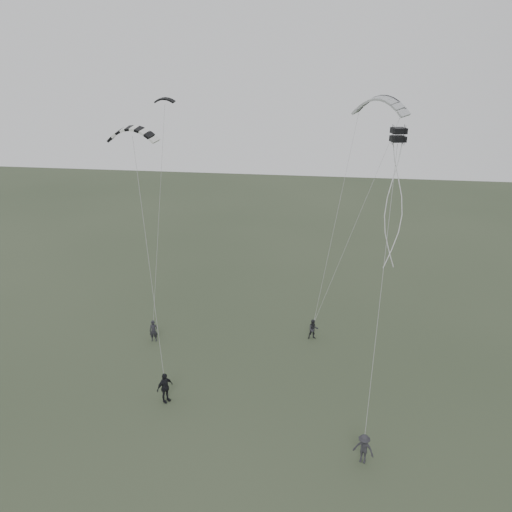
% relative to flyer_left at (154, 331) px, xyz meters
% --- Properties ---
extents(ground, '(140.00, 140.00, 0.00)m').
position_rel_flyer_left_xyz_m(ground, '(5.96, -5.98, -0.79)').
color(ground, '#333F2A').
rests_on(ground, ground).
extents(flyer_left, '(0.64, 0.48, 1.58)m').
position_rel_flyer_left_xyz_m(flyer_left, '(0.00, 0.00, 0.00)').
color(flyer_left, black).
rests_on(flyer_left, ground).
extents(flyer_right, '(0.84, 0.73, 1.49)m').
position_rel_flyer_left_xyz_m(flyer_right, '(11.15, 2.18, -0.05)').
color(flyer_right, '#27262B').
rests_on(flyer_right, ground).
extents(flyer_center, '(0.98, 1.15, 1.84)m').
position_rel_flyer_left_xyz_m(flyer_center, '(3.13, -6.58, 0.13)').
color(flyer_center, black).
rests_on(flyer_center, ground).
extents(flyer_far, '(1.15, 0.87, 1.57)m').
position_rel_flyer_left_xyz_m(flyer_far, '(14.25, -9.64, -0.01)').
color(flyer_far, '#27262B').
rests_on(flyer_far, ground).
extents(kite_dark_small, '(1.45, 0.58, 0.57)m').
position_rel_flyer_left_xyz_m(kite_dark_small, '(0.07, 5.01, 15.51)').
color(kite_dark_small, black).
rests_on(kite_dark_small, flyer_left).
extents(kite_pale_large, '(4.39, 3.69, 1.96)m').
position_rel_flyer_left_xyz_m(kite_pale_large, '(15.01, 8.97, 15.49)').
color(kite_pale_large, '#A6A8AB').
rests_on(kite_pale_large, flyer_right).
extents(kite_striped, '(3.09, 1.17, 1.32)m').
position_rel_flyer_left_xyz_m(kite_striped, '(0.34, -1.69, 14.16)').
color(kite_striped, black).
rests_on(kite_striped, flyer_center).
extents(kite_box, '(0.92, 0.94, 0.78)m').
position_rel_flyer_left_xyz_m(kite_box, '(15.41, -1.11, 13.99)').
color(kite_box, black).
rests_on(kite_box, flyer_far).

